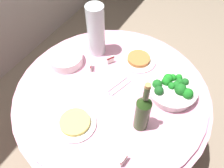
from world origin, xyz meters
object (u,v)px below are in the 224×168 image
label_placard_front (124,160)px  label_placard_mid (91,66)px  plate_stack (66,59)px  food_plate_noodles (75,123)px  decorative_fruit_vase (96,33)px  label_placard_rear (111,59)px  wine_bottle (143,112)px  serving_tongs (118,87)px  broccoli_bowl (172,89)px  food_plate_peanuts (139,60)px

label_placard_front → label_placard_mid: (0.42, 0.45, 0.00)m
plate_stack → food_plate_noodles: size_ratio=0.95×
plate_stack → decorative_fruit_vase: bearing=-31.7°
decorative_fruit_vase → label_placard_mid: (-0.16, -0.05, -0.12)m
label_placard_front → label_placard_rear: bearing=35.0°
decorative_fruit_vase → food_plate_noodles: (-0.52, -0.19, -0.14)m
plate_stack → wine_bottle: 0.63m
wine_bottle → label_placard_front: wine_bottle is taller
label_placard_mid → serving_tongs: bearing=-101.0°
decorative_fruit_vase → label_placard_rear: decorative_fruit_vase is taller
label_placard_front → label_placard_rear: size_ratio=1.00×
broccoli_bowl → wine_bottle: wine_bottle is taller
serving_tongs → food_plate_peanuts: bearing=-2.6°
broccoli_bowl → label_placard_front: size_ratio=5.09×
plate_stack → food_plate_peanuts: size_ratio=0.95×
decorative_fruit_vase → food_plate_peanuts: (0.05, -0.28, -0.14)m
label_placard_front → decorative_fruit_vase: bearing=40.9°
label_placard_rear → food_plate_peanuts: bearing=-55.9°
serving_tongs → food_plate_noodles: (-0.32, 0.08, 0.01)m
broccoli_bowl → label_placard_rear: bearing=84.4°
decorative_fruit_vase → label_placard_front: 0.78m
broccoli_bowl → serving_tongs: bearing=110.8°
wine_bottle → label_placard_rear: wine_bottle is taller
food_plate_noodles → wine_bottle: bearing=-61.4°
label_placard_mid → decorative_fruit_vase: bearing=18.4°
wine_bottle → label_placard_mid: 0.49m
broccoli_bowl → label_placard_rear: size_ratio=5.09×
food_plate_noodles → label_placard_mid: size_ratio=4.00×
serving_tongs → food_plate_peanuts: (0.25, -0.01, 0.01)m
broccoli_bowl → plate_stack: broccoli_bowl is taller
label_placard_front → label_placard_rear: same height
decorative_fruit_vase → food_plate_peanuts: 0.32m
decorative_fruit_vase → label_placard_front: decorative_fruit_vase is taller
wine_bottle → serving_tongs: bearing=53.1°
serving_tongs → label_placard_front: size_ratio=3.02×
wine_bottle → label_placard_rear: (0.31, 0.35, -0.10)m
serving_tongs → food_plate_noodles: size_ratio=0.75×
food_plate_noodles → food_plate_peanuts: food_plate_peanuts is taller
wine_bottle → label_placard_front: 0.24m
decorative_fruit_vase → label_placard_mid: bearing=-161.6°
food_plate_peanuts → label_placard_front: (-0.63, -0.22, 0.02)m
plate_stack → wine_bottle: wine_bottle is taller
plate_stack → serving_tongs: plate_stack is taller
wine_bottle → decorative_fruit_vase: decorative_fruit_vase is taller
decorative_fruit_vase → food_plate_noodles: size_ratio=1.55×
wine_bottle → decorative_fruit_vase: size_ratio=0.99×
serving_tongs → plate_stack: bearing=88.0°
plate_stack → label_placard_rear: 0.28m
label_placard_mid → plate_stack: bearing=99.6°
broccoli_bowl → food_plate_noodles: (-0.43, 0.36, -0.03)m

